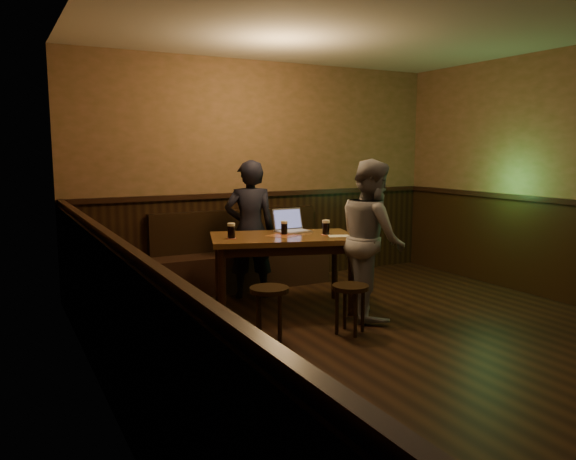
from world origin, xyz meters
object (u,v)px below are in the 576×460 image
at_px(stool_right, 350,295).
at_px(pint_left, 231,231).
at_px(stool_left, 269,298).
at_px(pub_table, 283,245).
at_px(person_suit, 250,229).
at_px(bench, 241,262).
at_px(person_grey, 372,239).
at_px(pint_right, 326,227).
at_px(pint_mid, 284,228).
at_px(laptop, 291,226).

height_order(stool_right, pint_left, pint_left).
bearing_deg(stool_left, stool_right, -15.26).
relative_size(pub_table, person_suit, 1.06).
bearing_deg(pint_left, stool_right, -55.21).
bearing_deg(stool_left, bench, 74.07).
bearing_deg(person_suit, pint_left, 68.36).
xyz_separation_m(bench, person_grey, (0.69, -1.75, 0.49)).
height_order(stool_left, person_grey, person_grey).
xyz_separation_m(pub_table, pint_right, (0.44, -0.16, 0.18)).
relative_size(stool_right, person_suit, 0.29).
height_order(stool_right, person_grey, person_grey).
bearing_deg(stool_right, pub_table, 100.82).
bearing_deg(pint_left, pint_mid, -1.79).
bearing_deg(pub_table, pint_left, -169.62).
height_order(bench, pint_mid, bench).
bearing_deg(bench, person_suit, -100.85).
relative_size(stool_left, person_suit, 0.30).
height_order(pint_left, pint_mid, pint_left).
distance_m(pint_mid, laptop, 0.22).
distance_m(pint_left, person_grey, 1.43).
distance_m(stool_right, pint_right, 1.01).
bearing_deg(pub_table, pint_mid, 66.91).
distance_m(pint_mid, person_suit, 0.60).
xyz_separation_m(stool_left, pint_mid, (0.59, 0.85, 0.49)).
distance_m(stool_right, pint_mid, 1.17).
height_order(bench, laptop, laptop).
distance_m(stool_left, person_grey, 1.31).
height_order(pub_table, person_grey, person_grey).
height_order(pub_table, pint_left, pint_left).
distance_m(pint_left, pint_right, 1.01).
bearing_deg(person_grey, laptop, 48.86).
bearing_deg(pint_left, stool_left, -89.63).
relative_size(bench, pint_mid, 14.85).
relative_size(pint_mid, pint_right, 0.93).
relative_size(bench, stool_left, 4.61).
height_order(laptop, person_suit, person_suit).
height_order(stool_left, pint_left, pint_left).
distance_m(pint_left, person_suit, 0.73).
bearing_deg(laptop, person_suit, 123.48).
bearing_deg(pint_mid, stool_right, -82.27).
height_order(bench, stool_right, bench).
xyz_separation_m(pint_mid, person_grey, (0.64, -0.69, -0.07)).
relative_size(stool_right, laptop, 1.25).
bearing_deg(person_grey, pint_mid, 62.11).
distance_m(bench, stool_left, 1.99).
distance_m(stool_right, person_grey, 0.75).
bearing_deg(laptop, pint_left, -171.57).
relative_size(bench, pub_table, 1.31).
xyz_separation_m(pint_left, laptop, (0.76, 0.14, -0.01)).
bearing_deg(bench, stool_left, -105.93).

